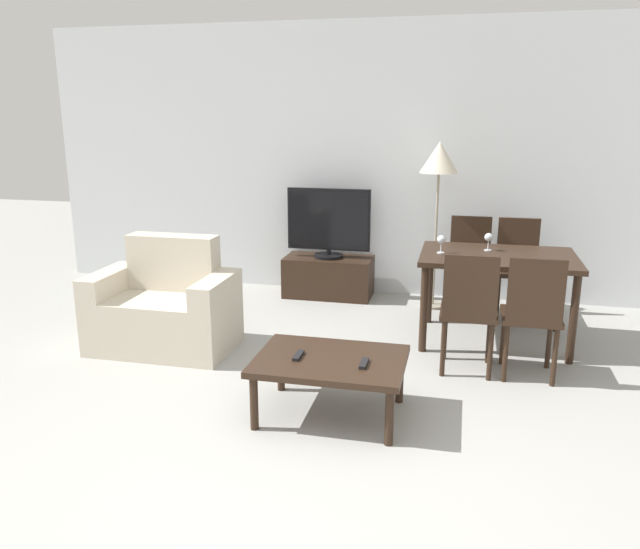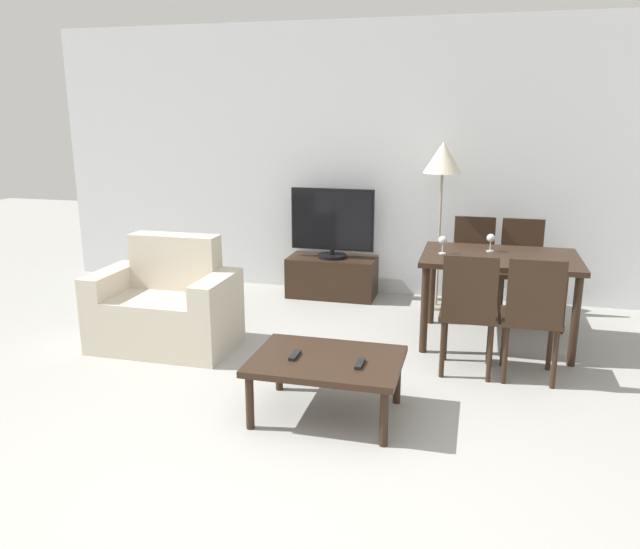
# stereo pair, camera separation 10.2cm
# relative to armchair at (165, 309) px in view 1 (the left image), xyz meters

# --- Properties ---
(ground_plane) EXTENTS (18.00, 18.00, 0.00)m
(ground_plane) POSITION_rel_armchair_xyz_m (1.37, -1.77, -0.31)
(ground_plane) COLOR #9E9E99
(wall_back) EXTENTS (6.99, 0.06, 2.70)m
(wall_back) POSITION_rel_armchair_xyz_m (1.37, 1.98, 1.04)
(wall_back) COLOR silver
(wall_back) RESTS_ON ground_plane
(armchair) EXTENTS (1.09, 0.67, 0.88)m
(armchair) POSITION_rel_armchair_xyz_m (0.00, 0.00, 0.00)
(armchair) COLOR beige
(armchair) RESTS_ON ground_plane
(tv_stand) EXTENTS (0.88, 0.44, 0.41)m
(tv_stand) POSITION_rel_armchair_xyz_m (0.96, 1.69, -0.11)
(tv_stand) COLOR black
(tv_stand) RESTS_ON ground_plane
(tv) EXTENTS (0.84, 0.29, 0.70)m
(tv) POSITION_rel_armchair_xyz_m (0.96, 1.69, 0.44)
(tv) COLOR black
(tv) RESTS_ON tv_stand
(coffee_table) EXTENTS (0.91, 0.67, 0.38)m
(coffee_table) POSITION_rel_armchair_xyz_m (1.53, -0.85, 0.02)
(coffee_table) COLOR black
(coffee_table) RESTS_ON ground_plane
(dining_table) EXTENTS (1.22, 0.84, 0.73)m
(dining_table) POSITION_rel_armchair_xyz_m (2.56, 0.73, 0.33)
(dining_table) COLOR black
(dining_table) RESTS_ON ground_plane
(dining_chair_near) EXTENTS (0.40, 0.40, 0.90)m
(dining_chair_near) POSITION_rel_armchair_xyz_m (2.34, 0.00, 0.19)
(dining_chair_near) COLOR black
(dining_chair_near) RESTS_ON ground_plane
(dining_chair_far) EXTENTS (0.40, 0.40, 0.90)m
(dining_chair_far) POSITION_rel_armchair_xyz_m (2.77, 1.46, 0.19)
(dining_chair_far) COLOR black
(dining_chair_far) RESTS_ON ground_plane
(dining_chair_near_right) EXTENTS (0.40, 0.40, 0.90)m
(dining_chair_near_right) POSITION_rel_armchair_xyz_m (2.77, 0.00, 0.19)
(dining_chair_near_right) COLOR black
(dining_chair_near_right) RESTS_ON ground_plane
(dining_chair_far_left) EXTENTS (0.40, 0.40, 0.90)m
(dining_chair_far_left) POSITION_rel_armchair_xyz_m (2.34, 1.46, 0.19)
(dining_chair_far_left) COLOR black
(dining_chair_far_left) RESTS_ON ground_plane
(floor_lamp) EXTENTS (0.35, 0.35, 1.57)m
(floor_lamp) POSITION_rel_armchair_xyz_m (2.02, 1.57, 1.05)
(floor_lamp) COLOR gray
(floor_lamp) RESTS_ON ground_plane
(remote_primary) EXTENTS (0.04, 0.15, 0.02)m
(remote_primary) POSITION_rel_armchair_xyz_m (1.33, -0.88, 0.08)
(remote_primary) COLOR black
(remote_primary) RESTS_ON coffee_table
(remote_secondary) EXTENTS (0.04, 0.15, 0.02)m
(remote_secondary) POSITION_rel_armchair_xyz_m (1.74, -0.91, 0.08)
(remote_secondary) COLOR black
(remote_secondary) RESTS_ON coffee_table
(wine_glass_left) EXTENTS (0.07, 0.07, 0.15)m
(wine_glass_left) POSITION_rel_armchair_xyz_m (2.48, 0.86, 0.52)
(wine_glass_left) COLOR silver
(wine_glass_left) RESTS_ON dining_table
(wine_glass_center) EXTENTS (0.07, 0.07, 0.15)m
(wine_glass_center) POSITION_rel_armchair_xyz_m (2.11, 0.67, 0.52)
(wine_glass_center) COLOR silver
(wine_glass_center) RESTS_ON dining_table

